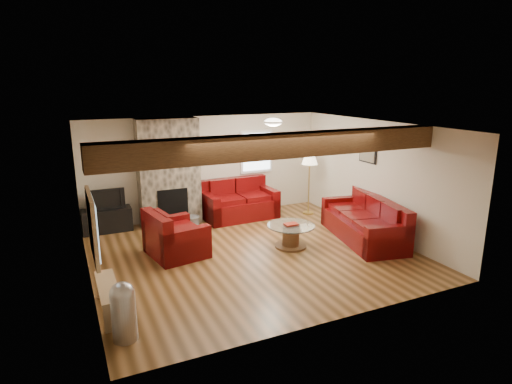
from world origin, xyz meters
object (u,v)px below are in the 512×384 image
Objects in this scene: tv_cabinet at (107,220)px; loveseat at (239,199)px; coffee_table at (291,236)px; television at (105,199)px; floor_lamp at (310,162)px; sofa_three at (363,219)px; armchair_red at (176,233)px.

loveseat is at bearing -5.51° from tv_cabinet.
television is (-3.31, 2.56, 0.53)m from coffee_table.
tv_cabinet is 0.68× the size of floor_lamp.
television is at bearing -107.91° from sofa_three.
coffee_table is 0.91× the size of tv_cabinet.
floor_lamp is at bearing -8.29° from tv_cabinet.
television is at bearing 171.71° from floor_lamp.
television is (-3.11, 0.30, 0.30)m from loveseat.
loveseat is at bearing 166.86° from floor_lamp.
sofa_three is 1.48× the size of floor_lamp.
coffee_table is at bearing -87.06° from loveseat.
armchair_red is 0.71× the size of floor_lamp.
armchair_red is 2.27m from television.
television reaches higher than tv_cabinet.
sofa_three is at bearing -88.09° from floor_lamp.
tv_cabinet is (-4.93, 2.81, -0.18)m from sofa_three.
floor_lamp reaches higher than armchair_red.
armchair_red is at bearing -161.53° from floor_lamp.
floor_lamp reaches higher than television.
armchair_red is at bearing -90.52° from sofa_three.
armchair_red is 2.31m from coffee_table.
armchair_red is at bearing -142.53° from loveseat.
sofa_three is 3.10m from loveseat.
television reaches higher than sofa_three.
floor_lamp is (3.78, 1.26, 0.90)m from armchair_red.
armchair_red reaches higher than coffee_table.
television is (0.00, 0.00, 0.50)m from tv_cabinet.
television is (-1.08, 1.97, 0.32)m from armchair_red.
loveseat is at bearing 94.92° from coffee_table.
loveseat is 1.13× the size of floor_lamp.
loveseat is 1.60× the size of armchair_red.
television is at bearing 18.80° from armchair_red.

